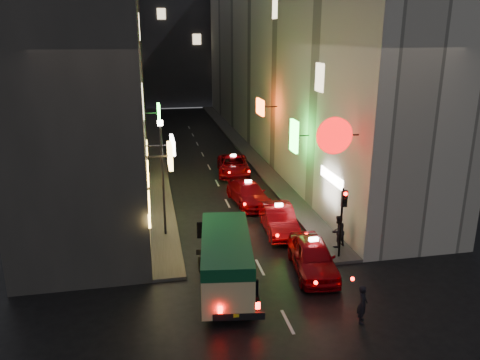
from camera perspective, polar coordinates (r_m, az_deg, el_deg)
building_left at (r=44.96m, az=-15.86°, el=14.66°), size 7.56×52.25×18.00m
building_right at (r=46.65m, az=4.84°, el=15.29°), size 8.10×52.00×18.00m
building_far at (r=76.98m, az=-8.06°, el=17.39°), size 30.00×10.00×22.00m
sidewalk_left at (r=46.03m, az=-10.30°, el=3.82°), size 1.50×52.00×0.15m
sidewalk_right at (r=46.91m, az=0.15°, el=4.35°), size 1.50×52.00×0.15m
minibus at (r=20.00m, az=-1.73°, el=-9.31°), size 2.78×5.98×2.47m
taxi_near at (r=21.98m, az=8.87°, el=-8.89°), size 2.95×5.87×1.96m
taxi_second at (r=26.08m, az=4.73°, el=-4.51°), size 2.58×5.58×1.90m
taxi_third at (r=30.31m, az=1.01°, el=-1.40°), size 2.65×5.39×1.82m
taxi_far at (r=36.77m, az=-0.83°, el=1.97°), size 2.78×5.51×1.85m
pedestrian_crossing at (r=18.82m, az=14.72°, el=-14.15°), size 0.57×0.67×1.74m
pedestrian_sidewalk at (r=24.32m, az=11.87°, el=-5.89°), size 0.84×0.73×1.91m
traffic_light at (r=22.61m, az=12.46°, el=-3.41°), size 0.26×0.43×3.50m
lamp_post at (r=24.78m, az=-9.43°, el=1.11°), size 0.28×0.28×6.22m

